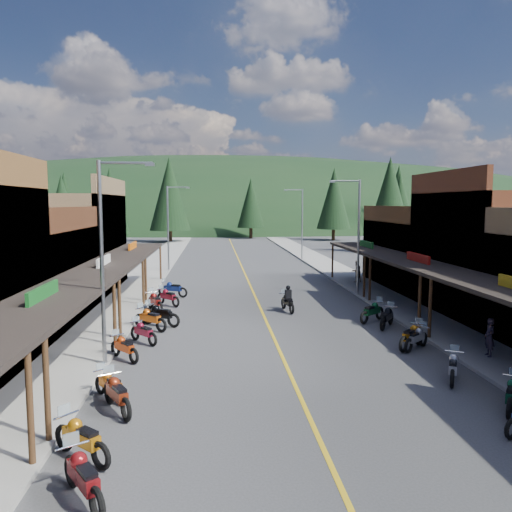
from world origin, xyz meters
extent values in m
plane|color=#38383A|center=(0.00, 0.00, 0.00)|extent=(220.00, 220.00, 0.00)
cube|color=gold|center=(0.00, 20.00, 0.01)|extent=(0.15, 90.00, 0.01)
cube|color=gray|center=(-8.70, 20.00, 0.07)|extent=(3.40, 94.00, 0.15)
cube|color=gray|center=(8.70, 20.00, 0.07)|extent=(3.40, 94.00, 0.15)
cylinder|color=#472D19|center=(-7.20, -13.60, 1.50)|extent=(0.16, 0.16, 3.00)
cube|color=black|center=(-8.70, -7.90, 3.00)|extent=(3.20, 10.20, 0.18)
cylinder|color=#472D19|center=(-7.20, -12.40, 1.50)|extent=(0.16, 0.16, 3.00)
cylinder|color=#472D19|center=(-7.20, -3.40, 1.50)|extent=(0.16, 0.16, 3.00)
cube|color=#14591E|center=(-8.70, -7.90, 3.20)|extent=(0.12, 3.00, 0.70)
cube|color=#3F2111|center=(-14.00, 1.70, 2.50)|extent=(8.00, 9.00, 5.00)
cube|color=#3F2111|center=(-10.15, 1.70, 3.10)|extent=(0.30, 9.00, 6.20)
cube|color=black|center=(-8.70, 1.70, 3.00)|extent=(3.20, 9.00, 0.18)
cylinder|color=#472D19|center=(-7.20, -2.20, 1.50)|extent=(0.16, 0.16, 3.00)
cylinder|color=#472D19|center=(-7.20, 5.60, 1.50)|extent=(0.16, 0.16, 3.00)
cube|color=silver|center=(-8.70, 1.70, 3.20)|extent=(0.12, 3.00, 0.70)
cube|color=brown|center=(-14.00, 11.30, 3.50)|extent=(8.00, 10.20, 7.00)
cube|color=brown|center=(-10.15, 11.30, 4.10)|extent=(0.30, 10.20, 8.20)
cube|color=black|center=(-8.70, 11.30, 3.00)|extent=(3.20, 10.20, 0.18)
cylinder|color=#472D19|center=(-7.20, 6.80, 1.50)|extent=(0.16, 0.16, 3.00)
cylinder|color=#472D19|center=(-7.20, 15.80, 1.50)|extent=(0.16, 0.16, 3.00)
cube|color=#CC590C|center=(-8.70, 11.30, 3.20)|extent=(0.12, 3.00, 0.70)
cylinder|color=#472D19|center=(7.20, -3.40, 1.50)|extent=(0.16, 0.16, 3.00)
cube|color=#562B19|center=(14.00, 1.70, 3.50)|extent=(8.00, 9.00, 7.00)
cube|color=#562B19|center=(10.15, 1.70, 4.10)|extent=(0.30, 9.00, 8.20)
cube|color=black|center=(8.70, 1.70, 3.00)|extent=(3.20, 9.00, 0.18)
cylinder|color=#472D19|center=(7.20, -2.20, 1.50)|extent=(0.16, 0.16, 3.00)
cylinder|color=#472D19|center=(7.20, 5.60, 1.50)|extent=(0.16, 0.16, 3.00)
cube|color=#B2140F|center=(8.70, 1.70, 3.20)|extent=(0.12, 3.00, 0.70)
cube|color=#4C2D16|center=(14.00, 11.30, 2.50)|extent=(8.00, 10.20, 5.00)
cube|color=#4C2D16|center=(10.15, 11.30, 3.10)|extent=(0.30, 10.20, 6.20)
cube|color=black|center=(8.70, 11.30, 3.00)|extent=(3.20, 10.20, 0.18)
cylinder|color=#472D19|center=(7.20, 6.80, 1.50)|extent=(0.16, 0.16, 3.00)
cylinder|color=#472D19|center=(7.20, 15.80, 1.50)|extent=(0.16, 0.16, 3.00)
cube|color=#14591E|center=(8.70, 11.30, 3.20)|extent=(0.12, 3.00, 0.70)
cylinder|color=gray|center=(-7.10, -6.00, 4.00)|extent=(0.16, 0.16, 8.00)
cylinder|color=gray|center=(-6.10, -6.00, 7.90)|extent=(2.00, 0.10, 0.10)
cube|color=gray|center=(-5.20, -6.00, 7.85)|extent=(0.35, 0.18, 0.12)
cylinder|color=gray|center=(-7.10, 22.00, 4.00)|extent=(0.16, 0.16, 8.00)
cylinder|color=gray|center=(-6.10, 22.00, 7.90)|extent=(2.00, 0.10, 0.10)
cube|color=gray|center=(-5.20, 22.00, 7.85)|extent=(0.35, 0.18, 0.12)
cylinder|color=gray|center=(7.10, 8.00, 4.00)|extent=(0.16, 0.16, 8.00)
cylinder|color=gray|center=(6.10, 8.00, 7.90)|extent=(2.00, 0.10, 0.10)
cube|color=gray|center=(5.20, 8.00, 7.85)|extent=(0.35, 0.18, 0.12)
cylinder|color=gray|center=(7.10, 30.00, 4.00)|extent=(0.16, 0.16, 8.00)
cylinder|color=gray|center=(6.10, 30.00, 7.90)|extent=(2.00, 0.10, 0.10)
cube|color=gray|center=(5.20, 30.00, 7.85)|extent=(0.35, 0.18, 0.12)
ellipsoid|color=black|center=(0.00, 135.00, 0.00)|extent=(310.00, 140.00, 60.00)
cylinder|color=black|center=(-24.00, 70.00, 1.00)|extent=(0.60, 0.60, 2.00)
cone|color=black|center=(-24.00, 70.00, 7.25)|extent=(5.88, 5.88, 10.50)
cylinder|color=black|center=(-10.00, 58.00, 1.00)|extent=(0.60, 0.60, 2.00)
cone|color=black|center=(-10.00, 58.00, 8.00)|extent=(6.72, 6.72, 12.00)
cylinder|color=black|center=(4.00, 66.00, 1.00)|extent=(0.60, 0.60, 2.00)
cone|color=black|center=(4.00, 66.00, 6.50)|extent=(5.04, 5.04, 9.00)
cylinder|color=black|center=(18.00, 60.00, 1.00)|extent=(0.60, 0.60, 2.00)
cone|color=black|center=(18.00, 60.00, 7.25)|extent=(5.88, 5.88, 10.50)
cylinder|color=black|center=(34.00, 72.00, 1.00)|extent=(0.60, 0.60, 2.00)
cone|color=black|center=(34.00, 72.00, 8.00)|extent=(6.72, 6.72, 12.00)
cylinder|color=black|center=(46.00, 64.00, 1.00)|extent=(0.60, 0.60, 2.00)
cone|color=black|center=(46.00, 64.00, 6.50)|extent=(5.04, 5.04, 9.00)
cylinder|color=black|center=(-32.00, 76.00, 1.00)|extent=(0.60, 0.60, 2.00)
cone|color=black|center=(-32.00, 76.00, 7.25)|extent=(5.88, 5.88, 10.50)
cylinder|color=black|center=(-22.00, 40.00, 1.00)|extent=(0.60, 0.60, 2.00)
cone|color=black|center=(-22.00, 40.00, 6.00)|extent=(4.48, 4.48, 8.00)
cylinder|color=black|center=(24.00, 45.00, 1.00)|extent=(0.60, 0.60, 2.00)
cone|color=black|center=(24.00, 45.00, 6.40)|extent=(4.93, 4.93, 8.80)
cylinder|color=black|center=(-18.00, 50.00, 1.00)|extent=(0.60, 0.60, 2.00)
cone|color=black|center=(-18.00, 50.00, 6.80)|extent=(5.38, 5.38, 9.60)
cylinder|color=black|center=(20.00, 38.00, 1.00)|extent=(0.60, 0.60, 2.00)
cone|color=black|center=(20.00, 38.00, 7.20)|extent=(5.82, 5.82, 10.40)
imported|color=#272031|center=(8.37, -6.44, 0.95)|extent=(0.43, 0.62, 1.60)
imported|color=brown|center=(8.50, 13.04, 1.01)|extent=(0.95, 0.73, 1.72)
camera|label=1|loc=(-2.80, -25.42, 6.36)|focal=35.00mm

